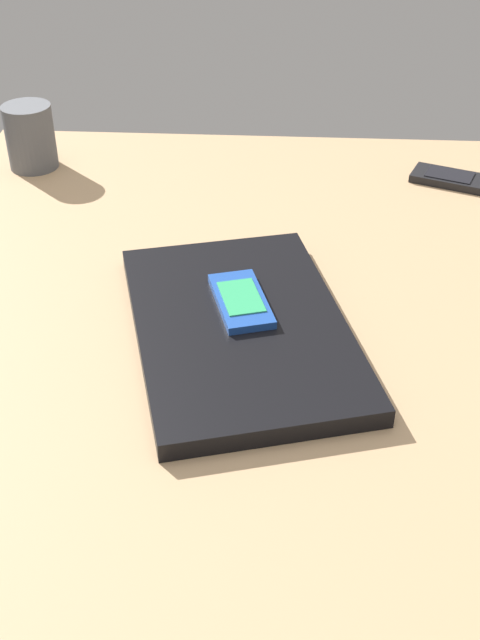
{
  "coord_description": "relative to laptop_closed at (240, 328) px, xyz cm",
  "views": [
    {
      "loc": [
        -58.9,
        -5.5,
        51.74
      ],
      "look_at": [
        6.81,
        -1.45,
        5.0
      ],
      "focal_mm": 44.55,
      "sensor_mm": 36.0,
      "label": 1
    }
  ],
  "objects": [
    {
      "name": "pen_cup",
      "position": [
        39.66,
        32.46,
        3.57
      ],
      "size": [
        6.94,
        6.94,
        9.15
      ],
      "primitive_type": "cylinder",
      "color": "#595B60",
      "rests_on": "desk_surface"
    },
    {
      "name": "cell_phone_on_desk",
      "position": [
        38.15,
        -27.09,
        -0.43
      ],
      "size": [
        8.55,
        11.38,
        1.22
      ],
      "color": "black",
      "rests_on": "desk_surface"
    },
    {
      "name": "desk_surface",
      "position": [
        -6.81,
        1.45,
        -2.51
      ],
      "size": [
        120.0,
        80.0,
        3.0
      ],
      "primitive_type": "cube",
      "color": "tan",
      "rests_on": "ground"
    },
    {
      "name": "cell_phone_on_laptop",
      "position": [
        2.86,
        0.08,
        1.48
      ],
      "size": [
        11.33,
        7.73,
        1.01
      ],
      "color": "#1E479E",
      "rests_on": "laptop_closed"
    },
    {
      "name": "laptop_closed",
      "position": [
        0.0,
        0.0,
        0.0
      ],
      "size": [
        37.14,
        28.98,
        2.01
      ],
      "primitive_type": "cube",
      "rotation": [
        0.0,
        0.0,
        0.27
      ],
      "color": "black",
      "rests_on": "desk_surface"
    }
  ]
}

